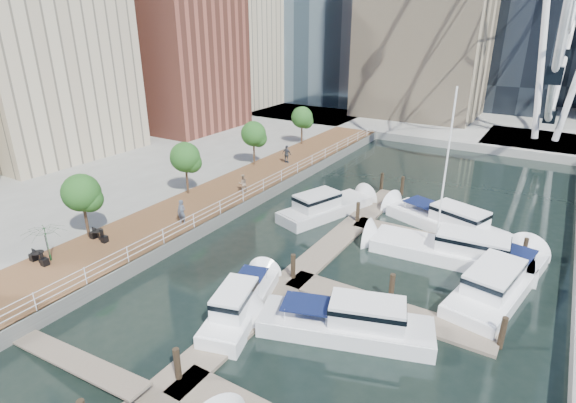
# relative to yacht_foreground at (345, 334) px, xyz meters

# --- Properties ---
(ground) EXTENTS (520.00, 520.00, 0.00)m
(ground) POSITION_rel_yacht_foreground_xyz_m (-7.99, -4.92, 0.00)
(ground) COLOR black
(ground) RESTS_ON ground
(boardwalk) EXTENTS (6.00, 60.00, 1.00)m
(boardwalk) POSITION_rel_yacht_foreground_xyz_m (-16.99, 10.08, 0.50)
(boardwalk) COLOR brown
(boardwalk) RESTS_ON ground
(seawall) EXTENTS (0.25, 60.00, 1.00)m
(seawall) POSITION_rel_yacht_foreground_xyz_m (-13.99, 10.08, 0.50)
(seawall) COLOR #595954
(seawall) RESTS_ON ground
(land_inland) EXTENTS (48.00, 90.00, 1.00)m
(land_inland) POSITION_rel_yacht_foreground_xyz_m (-43.99, 10.08, 0.50)
(land_inland) COLOR gray
(land_inland) RESTS_ON ground
(land_far) EXTENTS (200.00, 114.00, 1.00)m
(land_far) POSITION_rel_yacht_foreground_xyz_m (-7.99, 97.08, 0.50)
(land_far) COLOR gray
(land_far) RESTS_ON ground
(pier) EXTENTS (14.00, 12.00, 1.00)m
(pier) POSITION_rel_yacht_foreground_xyz_m (6.01, 47.08, 0.50)
(pier) COLOR gray
(pier) RESTS_ON ground
(railing) EXTENTS (0.10, 60.00, 1.05)m
(railing) POSITION_rel_yacht_foreground_xyz_m (-14.09, 10.08, 1.52)
(railing) COLOR white
(railing) RESTS_ON boardwalk
(floating_docks) EXTENTS (16.00, 34.00, 2.60)m
(floating_docks) POSITION_rel_yacht_foreground_xyz_m (-0.02, 5.06, 0.49)
(floating_docks) COLOR #6D6051
(floating_docks) RESTS_ON ground
(midrise_condos) EXTENTS (19.00, 67.00, 28.00)m
(midrise_condos) POSITION_rel_yacht_foreground_xyz_m (-41.55, 21.90, 13.42)
(midrise_condos) COLOR #BCAD8E
(midrise_condos) RESTS_ON ground
(street_trees) EXTENTS (2.60, 42.60, 4.60)m
(street_trees) POSITION_rel_yacht_foreground_xyz_m (-19.39, 9.08, 4.29)
(street_trees) COLOR #3F2B1C
(street_trees) RESTS_ON ground
(cafe_tables) EXTENTS (2.50, 13.70, 0.74)m
(cafe_tables) POSITION_rel_yacht_foreground_xyz_m (-18.39, -6.92, 1.37)
(cafe_tables) COLOR black
(cafe_tables) RESTS_ON ground
(yacht_foreground) EXTENTS (10.09, 5.55, 2.15)m
(yacht_foreground) POSITION_rel_yacht_foreground_xyz_m (0.00, 0.00, 0.00)
(yacht_foreground) COLOR white
(yacht_foreground) RESTS_ON ground
(pedestrian_near) EXTENTS (0.74, 0.55, 1.87)m
(pedestrian_near) POSITION_rel_yacht_foreground_xyz_m (-15.29, 4.13, 1.94)
(pedestrian_near) COLOR #4B5464
(pedestrian_near) RESTS_ON boardwalk
(pedestrian_mid) EXTENTS (0.96, 1.00, 1.63)m
(pedestrian_mid) POSITION_rel_yacht_foreground_xyz_m (-15.45, 11.86, 1.81)
(pedestrian_mid) COLOR gray
(pedestrian_mid) RESTS_ON boardwalk
(pedestrian_far) EXTENTS (1.14, 0.53, 1.90)m
(pedestrian_far) POSITION_rel_yacht_foreground_xyz_m (-16.81, 21.43, 1.95)
(pedestrian_far) COLOR #353A43
(pedestrian_far) RESTS_ON boardwalk
(moored_yachts) EXTENTS (19.42, 31.86, 11.50)m
(moored_yachts) POSITION_rel_yacht_foreground_xyz_m (1.66, 8.85, 0.00)
(moored_yachts) COLOR white
(moored_yachts) RESTS_ON ground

